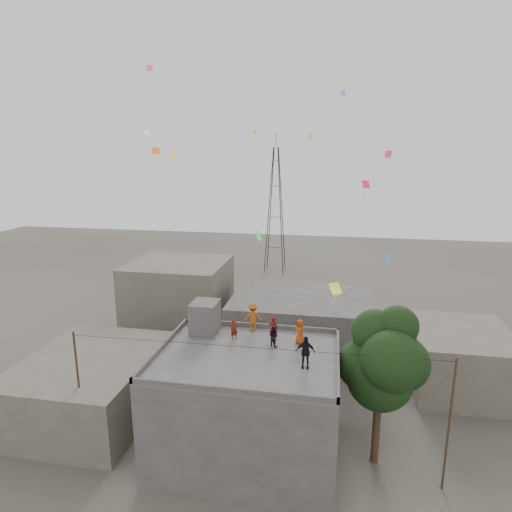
{
  "coord_description": "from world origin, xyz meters",
  "views": [
    {
      "loc": [
        4.4,
        -21.27,
        16.88
      ],
      "look_at": [
        -0.05,
        2.91,
        11.07
      ],
      "focal_mm": 30.0,
      "sensor_mm": 36.0,
      "label": 1
    }
  ],
  "objects_px": {
    "tree": "(384,362)",
    "person_dark_adult": "(305,352)",
    "person_red_adult": "(273,328)",
    "stair_head_box": "(205,317)",
    "transmission_tower": "(275,211)"
  },
  "relations": [
    {
      "from": "transmission_tower",
      "to": "tree",
      "type": "bearing_deg",
      "value": -73.91
    },
    {
      "from": "person_red_adult",
      "to": "person_dark_adult",
      "type": "relative_size",
      "value": 0.85
    },
    {
      "from": "tree",
      "to": "transmission_tower",
      "type": "distance_m",
      "value": 41.12
    },
    {
      "from": "stair_head_box",
      "to": "person_red_adult",
      "type": "distance_m",
      "value": 4.35
    },
    {
      "from": "stair_head_box",
      "to": "person_dark_adult",
      "type": "height_order",
      "value": "stair_head_box"
    },
    {
      "from": "tree",
      "to": "person_red_adult",
      "type": "height_order",
      "value": "tree"
    },
    {
      "from": "tree",
      "to": "person_red_adult",
      "type": "distance_m",
      "value": 6.51
    },
    {
      "from": "stair_head_box",
      "to": "tree",
      "type": "relative_size",
      "value": 0.22
    },
    {
      "from": "person_red_adult",
      "to": "person_dark_adult",
      "type": "bearing_deg",
      "value": 132.01
    },
    {
      "from": "stair_head_box",
      "to": "tree",
      "type": "bearing_deg",
      "value": -10.74
    },
    {
      "from": "stair_head_box",
      "to": "tree",
      "type": "xyz_separation_m",
      "value": [
        10.57,
        -2.0,
        -1.0
      ]
    },
    {
      "from": "person_red_adult",
      "to": "stair_head_box",
      "type": "bearing_deg",
      "value": 3.76
    },
    {
      "from": "tree",
      "to": "person_dark_adult",
      "type": "bearing_deg",
      "value": -161.38
    },
    {
      "from": "tree",
      "to": "transmission_tower",
      "type": "xyz_separation_m",
      "value": [
        -11.37,
        39.4,
        2.97
      ]
    },
    {
      "from": "tree",
      "to": "person_dark_adult",
      "type": "distance_m",
      "value": 4.45
    }
  ]
}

